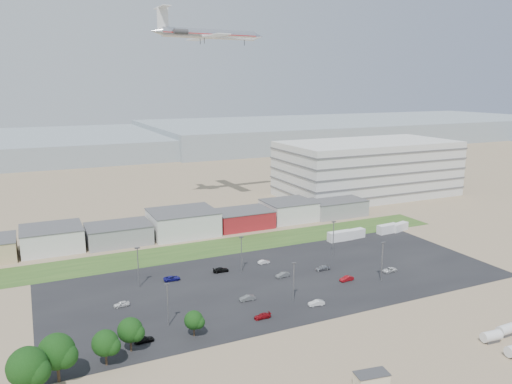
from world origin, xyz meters
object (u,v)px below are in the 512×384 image
tree_far_left (28,371)px  parked_car_13 (316,303)px  parked_car_12 (323,268)px  parked_car_6 (221,270)px  parked_car_7 (283,275)px  parked_car_9 (172,278)px  parked_car_11 (264,262)px  parked_car_0 (389,270)px  parked_car_3 (262,316)px  storage_tank_nw (491,336)px  parked_car_5 (122,304)px  parked_car_10 (144,339)px  parked_car_4 (247,298)px  box_trailer_a (340,236)px  parked_car_1 (347,279)px  airliner (210,34)px  portable_shed (371,381)px

tree_far_left → parked_car_13: bearing=9.8°
tree_far_left → parked_car_12: 80.58m
parked_car_6 → parked_car_7: size_ratio=1.13×
parked_car_9 → parked_car_12: (40.05, -10.39, 0.01)m
parked_car_11 → parked_car_9: bearing=87.6°
parked_car_0 → parked_car_3: (-43.86, -10.33, -0.02)m
storage_tank_nw → parked_car_5: bearing=143.3°
parked_car_10 → parked_car_7: bearing=-65.2°
parked_car_4 → parked_car_0: bearing=93.5°
parked_car_10 → parked_car_4: bearing=-70.6°
parked_car_3 → tree_far_left: bearing=-78.2°
storage_tank_nw → parked_car_6: bearing=121.2°
parked_car_7 → parked_car_9: bearing=-116.9°
box_trailer_a → parked_car_1: box_trailer_a is taller
parked_car_12 → parked_car_3: bearing=-54.0°
parked_car_1 → parked_car_13: bearing=-63.0°
parked_car_9 → parked_car_13: size_ratio=1.15×
parked_car_6 → parked_car_7: (13.66, -10.48, 0.00)m
airliner → parked_car_6: size_ratio=10.77×
parked_car_5 → parked_car_1: bearing=78.6°
parked_car_5 → parked_car_6: 30.68m
storage_tank_nw → box_trailer_a: (10.33, 68.26, 0.33)m
parked_car_12 → parked_car_13: (-13.61, -18.70, 0.01)m
airliner → parked_car_5: size_ratio=13.23×
tree_far_left → parked_car_12: (74.93, 29.29, -4.59)m
box_trailer_a → parked_car_4: bearing=-148.0°
parked_car_3 → parked_car_6: bearing=176.5°
tree_far_left → airliner: size_ratio=0.22×
parked_car_9 → parked_car_4: bearing=-144.6°
parked_car_1 → airliner: bearing=177.2°
parked_car_12 → parked_car_9: bearing=-103.2°
portable_shed → parked_car_1: (23.90, 41.17, -0.81)m
parked_car_3 → parked_car_9: parked_car_9 is taller
parked_car_5 → parked_car_10: parked_car_5 is taller
parked_car_6 → parked_car_5: bearing=112.4°
box_trailer_a → airliner: 95.03m
tree_far_left → parked_car_6: bearing=39.3°
parked_car_6 → parked_car_9: parked_car_6 is taller
parked_car_6 → parked_car_1: bearing=-123.6°
storage_tank_nw → box_trailer_a: bearing=81.4°
portable_shed → tree_far_left: tree_far_left is taller
portable_shed → parked_car_12: size_ratio=1.35×
portable_shed → tree_far_left: size_ratio=0.56×
portable_shed → parked_car_11: size_ratio=1.67×
parked_car_1 → parked_car_4: parked_car_1 is taller
airliner → parked_car_10: size_ratio=11.87×
parked_car_11 → parked_car_3: bearing=148.9°
tree_far_left → parked_car_0: 93.26m
parked_car_13 → portable_shed: bearing=-8.5°
portable_shed → parked_car_10: bearing=143.3°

